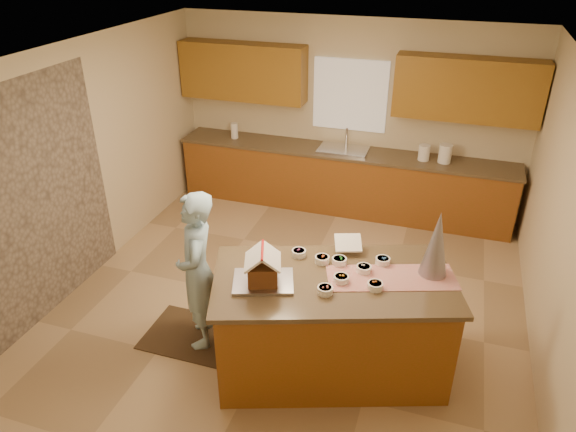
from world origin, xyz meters
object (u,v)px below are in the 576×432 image
object	(u,v)px
island_base	(332,326)
gingerbread_house	(263,269)
tinsel_tree	(437,244)
boy	(198,271)

from	to	relation	value
island_base	gingerbread_house	bearing A→B (deg)	-174.81
gingerbread_house	tinsel_tree	bearing A→B (deg)	23.29
gingerbread_house	island_base	bearing A→B (deg)	24.19
boy	gingerbread_house	world-z (taller)	boy
boy	gingerbread_house	xyz separation A→B (m)	(0.76, -0.24, 0.34)
tinsel_tree	boy	xyz separation A→B (m)	(-2.13, -0.35, -0.50)
island_base	boy	size ratio (longest dim) A/B	1.23
island_base	gingerbread_house	distance (m)	0.92
tinsel_tree	gingerbread_house	size ratio (longest dim) A/B	1.55
tinsel_tree	boy	distance (m)	2.22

